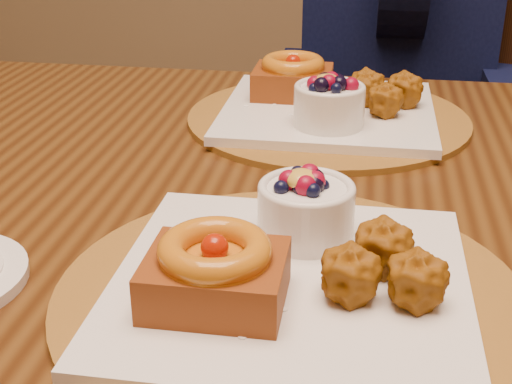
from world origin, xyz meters
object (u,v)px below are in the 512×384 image
at_px(place_setting_far, 326,105).
at_px(chair_far, 392,177).
at_px(diner, 400,16).
at_px(place_setting_near, 288,271).
at_px(dining_table, 311,249).

distance_m(place_setting_far, chair_far, 0.54).
bearing_deg(place_setting_far, chair_far, 75.57).
bearing_deg(diner, place_setting_near, -105.67).
bearing_deg(place_setting_far, dining_table, -89.30).
relative_size(place_setting_near, chair_far, 0.43).
bearing_deg(diner, dining_table, -107.28).
relative_size(place_setting_far, diner, 0.51).
height_order(place_setting_near, diner, diner).
bearing_deg(place_setting_near, chair_far, 82.58).
xyz_separation_m(place_setting_far, diner, (0.11, 0.54, 0.02)).
bearing_deg(place_setting_far, place_setting_near, -89.96).
xyz_separation_m(dining_table, chair_far, (0.11, 0.66, -0.19)).
bearing_deg(place_setting_near, place_setting_far, 90.04).
bearing_deg(chair_far, dining_table, -82.21).
relative_size(chair_far, diner, 1.18).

